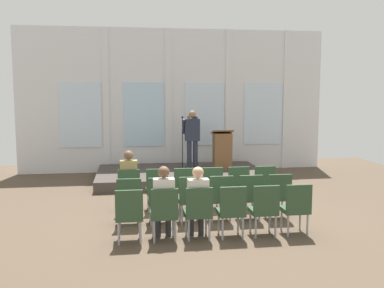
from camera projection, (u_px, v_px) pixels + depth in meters
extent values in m
plane|color=brown|center=(204.00, 220.00, 8.74)|extent=(14.75, 14.75, 0.00)
cube|color=silver|center=(174.00, 101.00, 14.04)|extent=(9.81, 0.10, 4.54)
cube|color=silver|center=(81.00, 115.00, 13.61)|extent=(1.28, 0.04, 2.03)
cube|color=silver|center=(106.00, 101.00, 13.68)|extent=(0.20, 0.08, 4.54)
cube|color=silver|center=(144.00, 115.00, 13.89)|extent=(1.28, 0.04, 2.03)
cube|color=silver|center=(168.00, 101.00, 13.96)|extent=(0.20, 0.08, 4.54)
cube|color=silver|center=(204.00, 114.00, 14.17)|extent=(1.28, 0.04, 2.03)
cube|color=silver|center=(228.00, 101.00, 14.24)|extent=(0.20, 0.08, 4.54)
cube|color=silver|center=(263.00, 114.00, 14.45)|extent=(1.28, 0.04, 2.03)
cube|color=silver|center=(286.00, 100.00, 14.52)|extent=(0.20, 0.08, 4.54)
cube|color=#3F3833|center=(181.00, 176.00, 12.62)|extent=(4.74, 2.81, 0.29)
cylinder|color=#232838|center=(189.00, 155.00, 12.74)|extent=(0.14, 0.14, 0.85)
cylinder|color=#232838|center=(195.00, 155.00, 12.77)|extent=(0.14, 0.14, 0.85)
cube|color=#232838|center=(192.00, 130.00, 12.66)|extent=(0.42, 0.22, 0.64)
cube|color=#B28C19|center=(192.00, 127.00, 12.77)|extent=(0.06, 0.01, 0.38)
sphere|color=#8C6647|center=(192.00, 114.00, 12.62)|extent=(0.21, 0.21, 0.21)
cylinder|color=#232838|center=(184.00, 126.00, 12.70)|extent=(0.09, 0.28, 0.45)
cylinder|color=#232838|center=(196.00, 119.00, 12.78)|extent=(0.15, 0.36, 0.15)
cylinder|color=#232838|center=(194.00, 118.00, 12.90)|extent=(0.11, 0.34, 0.15)
sphere|color=#8C6647|center=(189.00, 117.00, 13.14)|extent=(0.10, 0.10, 0.10)
cylinder|color=black|center=(183.00, 168.00, 13.03)|extent=(0.28, 0.28, 0.03)
cylinder|color=black|center=(182.00, 143.00, 12.94)|extent=(0.02, 0.02, 1.45)
sphere|color=#262626|center=(182.00, 117.00, 12.85)|extent=(0.07, 0.07, 0.07)
cube|color=brown|center=(222.00, 151.00, 12.92)|extent=(0.52, 0.40, 1.05)
cube|color=brown|center=(222.00, 132.00, 12.88)|extent=(0.60, 0.48, 0.14)
cylinder|color=#99999E|center=(138.00, 200.00, 9.58)|extent=(0.04, 0.04, 0.40)
cylinder|color=#99999E|center=(121.00, 200.00, 9.53)|extent=(0.04, 0.04, 0.40)
cylinder|color=#99999E|center=(138.00, 204.00, 9.24)|extent=(0.04, 0.04, 0.40)
cylinder|color=#99999E|center=(121.00, 204.00, 9.19)|extent=(0.04, 0.04, 0.40)
cube|color=#2D472D|center=(129.00, 191.00, 9.36)|extent=(0.46, 0.44, 0.08)
cube|color=#2D472D|center=(129.00, 181.00, 9.14)|extent=(0.46, 0.06, 0.46)
cylinder|color=#2D2D33|center=(125.00, 199.00, 9.55)|extent=(0.10, 0.10, 0.44)
cylinder|color=#2D2D33|center=(133.00, 199.00, 9.57)|extent=(0.10, 0.10, 0.44)
cube|color=#2D2D33|center=(129.00, 188.00, 9.41)|extent=(0.34, 0.36, 0.12)
cube|color=#997F4C|center=(129.00, 173.00, 9.26)|extent=(0.36, 0.20, 0.55)
sphere|color=brown|center=(128.00, 155.00, 9.23)|extent=(0.20, 0.20, 0.20)
cylinder|color=#99999E|center=(164.00, 199.00, 9.66)|extent=(0.04, 0.04, 0.40)
cylinder|color=#99999E|center=(148.00, 199.00, 9.61)|extent=(0.04, 0.04, 0.40)
cylinder|color=#99999E|center=(166.00, 203.00, 9.33)|extent=(0.04, 0.04, 0.40)
cylinder|color=#99999E|center=(149.00, 203.00, 9.28)|extent=(0.04, 0.04, 0.40)
cube|color=#2D472D|center=(157.00, 190.00, 9.44)|extent=(0.46, 0.44, 0.08)
cube|color=#2D472D|center=(157.00, 180.00, 9.22)|extent=(0.46, 0.06, 0.46)
cylinder|color=#99999E|center=(191.00, 198.00, 9.75)|extent=(0.04, 0.04, 0.40)
cylinder|color=#99999E|center=(175.00, 199.00, 9.70)|extent=(0.04, 0.04, 0.40)
cylinder|color=#99999E|center=(193.00, 202.00, 9.41)|extent=(0.04, 0.04, 0.40)
cylinder|color=#99999E|center=(176.00, 202.00, 9.36)|extent=(0.04, 0.04, 0.40)
cube|color=#2D472D|center=(184.00, 189.00, 9.53)|extent=(0.46, 0.44, 0.08)
cube|color=#2D472D|center=(185.00, 179.00, 9.31)|extent=(0.46, 0.06, 0.46)
cylinder|color=#99999E|center=(217.00, 197.00, 9.83)|extent=(0.04, 0.04, 0.40)
cylinder|color=#99999E|center=(201.00, 198.00, 9.78)|extent=(0.04, 0.04, 0.40)
cylinder|color=#99999E|center=(220.00, 201.00, 9.50)|extent=(0.04, 0.04, 0.40)
cylinder|color=#99999E|center=(204.00, 201.00, 9.45)|extent=(0.04, 0.04, 0.40)
cube|color=#2D472D|center=(210.00, 188.00, 9.61)|extent=(0.46, 0.44, 0.08)
cube|color=#2D472D|center=(212.00, 178.00, 9.39)|extent=(0.46, 0.06, 0.46)
cylinder|color=#99999E|center=(242.00, 196.00, 9.92)|extent=(0.04, 0.04, 0.40)
cylinder|color=#99999E|center=(227.00, 197.00, 9.86)|extent=(0.04, 0.04, 0.40)
cylinder|color=#99999E|center=(246.00, 200.00, 9.58)|extent=(0.04, 0.04, 0.40)
cylinder|color=#99999E|center=(230.00, 200.00, 9.53)|extent=(0.04, 0.04, 0.40)
cube|color=#2D472D|center=(237.00, 188.00, 9.69)|extent=(0.46, 0.44, 0.08)
cube|color=#2D472D|center=(239.00, 177.00, 9.48)|extent=(0.46, 0.06, 0.46)
cylinder|color=#99999E|center=(267.00, 195.00, 10.00)|extent=(0.04, 0.04, 0.40)
cylinder|color=#99999E|center=(252.00, 196.00, 9.95)|extent=(0.04, 0.04, 0.40)
cylinder|color=#99999E|center=(272.00, 199.00, 9.67)|extent=(0.04, 0.04, 0.40)
cylinder|color=#99999E|center=(257.00, 199.00, 9.61)|extent=(0.04, 0.04, 0.40)
cube|color=#2D472D|center=(262.00, 187.00, 9.78)|extent=(0.46, 0.44, 0.08)
cube|color=#2D472D|center=(265.00, 177.00, 9.56)|extent=(0.46, 0.06, 0.46)
cylinder|color=#99999E|center=(139.00, 212.00, 8.63)|extent=(0.04, 0.04, 0.40)
cylinder|color=#99999E|center=(120.00, 212.00, 8.58)|extent=(0.04, 0.04, 0.40)
cylinder|color=#99999E|center=(139.00, 217.00, 8.30)|extent=(0.04, 0.04, 0.40)
cylinder|color=#99999E|center=(120.00, 217.00, 8.25)|extent=(0.04, 0.04, 0.40)
cube|color=#2D472D|center=(129.00, 202.00, 8.41)|extent=(0.46, 0.44, 0.08)
cube|color=#2D472D|center=(129.00, 191.00, 8.19)|extent=(0.46, 0.06, 0.46)
cylinder|color=#99999E|center=(168.00, 211.00, 8.72)|extent=(0.04, 0.04, 0.40)
cylinder|color=#99999E|center=(150.00, 211.00, 8.66)|extent=(0.04, 0.04, 0.40)
cylinder|color=#99999E|center=(170.00, 215.00, 8.38)|extent=(0.04, 0.04, 0.40)
cylinder|color=#99999E|center=(151.00, 216.00, 8.33)|extent=(0.04, 0.04, 0.40)
cube|color=#2D472D|center=(160.00, 201.00, 8.49)|extent=(0.46, 0.44, 0.08)
cube|color=#2D472D|center=(160.00, 190.00, 8.27)|extent=(0.46, 0.06, 0.46)
cylinder|color=#99999E|center=(198.00, 209.00, 8.80)|extent=(0.04, 0.04, 0.40)
cylinder|color=#99999E|center=(180.00, 210.00, 8.75)|extent=(0.04, 0.04, 0.40)
cylinder|color=#99999E|center=(200.00, 214.00, 8.47)|extent=(0.04, 0.04, 0.40)
cylinder|color=#99999E|center=(182.00, 215.00, 8.41)|extent=(0.04, 0.04, 0.40)
cube|color=#2D472D|center=(190.00, 200.00, 8.58)|extent=(0.46, 0.44, 0.08)
cube|color=#2D472D|center=(191.00, 189.00, 8.36)|extent=(0.46, 0.06, 0.46)
cylinder|color=#99999E|center=(226.00, 208.00, 8.88)|extent=(0.04, 0.04, 0.40)
cylinder|color=#99999E|center=(209.00, 209.00, 8.83)|extent=(0.04, 0.04, 0.40)
cylinder|color=#99999E|center=(230.00, 213.00, 8.55)|extent=(0.04, 0.04, 0.40)
cylinder|color=#99999E|center=(212.00, 214.00, 8.50)|extent=(0.04, 0.04, 0.40)
cube|color=#2D472D|center=(219.00, 199.00, 8.66)|extent=(0.46, 0.44, 0.08)
cube|color=#2D472D|center=(222.00, 188.00, 8.44)|extent=(0.46, 0.06, 0.46)
cylinder|color=#99999E|center=(254.00, 207.00, 8.97)|extent=(0.04, 0.04, 0.40)
cylinder|color=#99999E|center=(237.00, 208.00, 8.92)|extent=(0.04, 0.04, 0.40)
cylinder|color=#99999E|center=(259.00, 212.00, 8.63)|extent=(0.04, 0.04, 0.40)
cylinder|color=#99999E|center=(242.00, 212.00, 8.58)|extent=(0.04, 0.04, 0.40)
cube|color=#2D472D|center=(248.00, 198.00, 8.75)|extent=(0.46, 0.44, 0.08)
cube|color=#2D472D|center=(251.00, 187.00, 8.53)|extent=(0.46, 0.06, 0.46)
cylinder|color=#99999E|center=(282.00, 206.00, 9.05)|extent=(0.04, 0.04, 0.40)
cylinder|color=#99999E|center=(265.00, 207.00, 9.00)|extent=(0.04, 0.04, 0.40)
cylinder|color=#99999E|center=(288.00, 210.00, 8.72)|extent=(0.04, 0.04, 0.40)
cylinder|color=#99999E|center=(271.00, 211.00, 8.67)|extent=(0.04, 0.04, 0.40)
cube|color=#2D472D|center=(277.00, 197.00, 8.83)|extent=(0.46, 0.44, 0.08)
cube|color=#2D472D|center=(280.00, 186.00, 8.61)|extent=(0.46, 0.06, 0.46)
cylinder|color=#99999E|center=(140.00, 227.00, 7.68)|extent=(0.04, 0.04, 0.40)
cylinder|color=#99999E|center=(119.00, 227.00, 7.63)|extent=(0.04, 0.04, 0.40)
cylinder|color=#99999E|center=(140.00, 233.00, 7.35)|extent=(0.04, 0.04, 0.40)
cylinder|color=#99999E|center=(119.00, 234.00, 7.30)|extent=(0.04, 0.04, 0.40)
cube|color=#2D472D|center=(129.00, 216.00, 7.46)|extent=(0.46, 0.44, 0.08)
cube|color=#2D472D|center=(129.00, 204.00, 7.24)|extent=(0.46, 0.06, 0.46)
cylinder|color=#99999E|center=(173.00, 225.00, 7.77)|extent=(0.04, 0.04, 0.40)
cylinder|color=#99999E|center=(153.00, 226.00, 7.72)|extent=(0.04, 0.04, 0.40)
cylinder|color=#99999E|center=(175.00, 231.00, 7.43)|extent=(0.04, 0.04, 0.40)
cylinder|color=#99999E|center=(154.00, 232.00, 7.38)|extent=(0.04, 0.04, 0.40)
cube|color=#2D472D|center=(164.00, 215.00, 7.55)|extent=(0.46, 0.44, 0.08)
cube|color=#2D472D|center=(165.00, 202.00, 7.33)|extent=(0.46, 0.06, 0.46)
cylinder|color=#2D2D33|center=(158.00, 224.00, 7.74)|extent=(0.10, 0.10, 0.44)
cylinder|color=#2D2D33|center=(168.00, 224.00, 7.76)|extent=(0.10, 0.10, 0.44)
cube|color=#2D2D33|center=(164.00, 211.00, 7.60)|extent=(0.34, 0.36, 0.12)
cube|color=silver|center=(164.00, 194.00, 7.45)|extent=(0.36, 0.20, 0.53)
sphere|color=brown|center=(164.00, 172.00, 7.43)|extent=(0.20, 0.20, 0.20)
cylinder|color=#99999E|center=(206.00, 224.00, 7.85)|extent=(0.04, 0.04, 0.40)
cylinder|color=#99999E|center=(186.00, 224.00, 7.80)|extent=(0.04, 0.04, 0.40)
cylinder|color=#99999E|center=(209.00, 229.00, 7.52)|extent=(0.04, 0.04, 0.40)
cylinder|color=#99999E|center=(189.00, 230.00, 7.47)|extent=(0.04, 0.04, 0.40)
cube|color=#2D472D|center=(198.00, 214.00, 7.63)|extent=(0.46, 0.44, 0.08)
cube|color=#2D472D|center=(199.00, 201.00, 7.41)|extent=(0.46, 0.06, 0.46)
cylinder|color=#2D2D33|center=(191.00, 223.00, 7.82)|extent=(0.10, 0.10, 0.44)
cylinder|color=#2D2D33|center=(201.00, 223.00, 7.85)|extent=(0.10, 0.10, 0.44)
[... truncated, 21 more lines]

